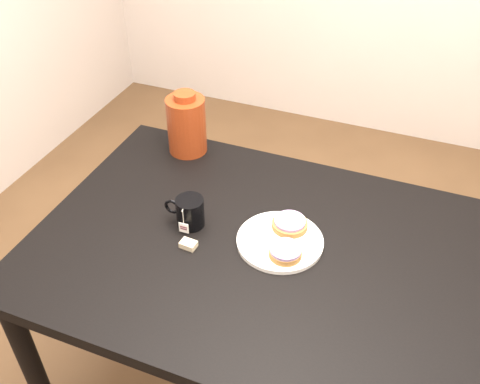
# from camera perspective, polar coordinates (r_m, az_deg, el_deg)

# --- Properties ---
(table) EXTENTS (1.40, 0.90, 0.75)m
(table) POSITION_cam_1_polar(r_m,az_deg,el_deg) (1.56, 4.16, -8.55)
(table) COLOR black
(table) RESTS_ON ground_plane
(plate) EXTENTS (0.25, 0.25, 0.02)m
(plate) POSITION_cam_1_polar(r_m,az_deg,el_deg) (1.52, 4.29, -5.19)
(plate) COLOR white
(plate) RESTS_ON table
(bagel_back) EXTENTS (0.12, 0.12, 0.03)m
(bagel_back) POSITION_cam_1_polar(r_m,az_deg,el_deg) (1.55, 5.33, -3.38)
(bagel_back) COLOR brown
(bagel_back) RESTS_ON plate
(bagel_front) EXTENTS (0.12, 0.12, 0.03)m
(bagel_front) POSITION_cam_1_polar(r_m,az_deg,el_deg) (1.46, 4.87, -6.37)
(bagel_front) COLOR brown
(bagel_front) RESTS_ON plate
(mug) EXTENTS (0.12, 0.09, 0.09)m
(mug) POSITION_cam_1_polar(r_m,az_deg,el_deg) (1.55, -5.41, -2.12)
(mug) COLOR black
(mug) RESTS_ON table
(teabag_pouch) EXTENTS (0.05, 0.04, 0.02)m
(teabag_pouch) POSITION_cam_1_polar(r_m,az_deg,el_deg) (1.51, -5.52, -5.59)
(teabag_pouch) COLOR #C6B793
(teabag_pouch) RESTS_ON table
(bagel_package) EXTENTS (0.17, 0.17, 0.22)m
(bagel_package) POSITION_cam_1_polar(r_m,az_deg,el_deg) (1.84, -5.72, 7.19)
(bagel_package) COLOR #5C1C0C
(bagel_package) RESTS_ON table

